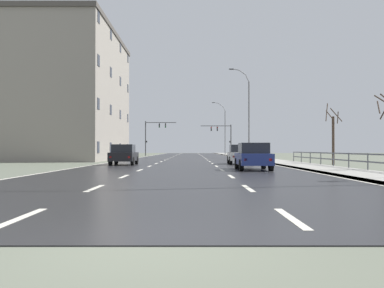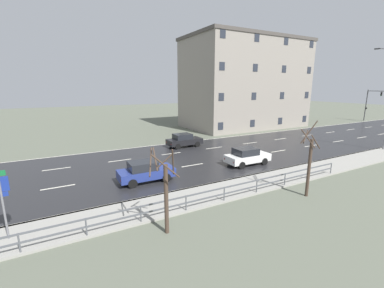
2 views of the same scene
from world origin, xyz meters
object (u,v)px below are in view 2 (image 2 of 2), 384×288
object	(u,v)px
brick_building	(245,84)
car_near_right	(184,140)
car_mid_centre	(247,156)
traffic_signal_left	(374,100)
car_far_left	(145,171)
highway_sign	(2,197)

from	to	relation	value
brick_building	car_near_right	bearing A→B (deg)	-60.30
car_mid_centre	car_near_right	world-z (taller)	same
traffic_signal_left	car_far_left	xyz separation A→B (m)	(10.66, -51.68, -3.59)
car_mid_centre	car_near_right	distance (m)	9.23
highway_sign	car_far_left	world-z (taller)	highway_sign
highway_sign	car_near_right	size ratio (longest dim) A/B	0.82
traffic_signal_left	car_near_right	bearing A→B (deg)	-87.47
car_mid_centre	brick_building	xyz separation A→B (m)	(-18.63, 14.97, 6.67)
brick_building	car_mid_centre	bearing A→B (deg)	-38.80
car_far_left	car_near_right	distance (m)	11.58
car_far_left	brick_building	size ratio (longest dim) A/B	0.20
traffic_signal_left	car_far_left	size ratio (longest dim) A/B	1.54
highway_sign	car_far_left	size ratio (longest dim) A/B	0.83
highway_sign	car_near_right	distance (m)	20.33
car_near_right	traffic_signal_left	bearing A→B (deg)	91.69
car_mid_centre	car_near_right	xyz separation A→B (m)	(-9.05, -1.82, 0.00)
highway_sign	brick_building	distance (m)	39.81
highway_sign	car_near_right	world-z (taller)	highway_sign
highway_sign	traffic_signal_left	distance (m)	61.53
car_far_left	car_near_right	bearing A→B (deg)	139.53
traffic_signal_left	car_mid_centre	bearing A→B (deg)	-75.42
car_mid_centre	brick_building	distance (m)	24.81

